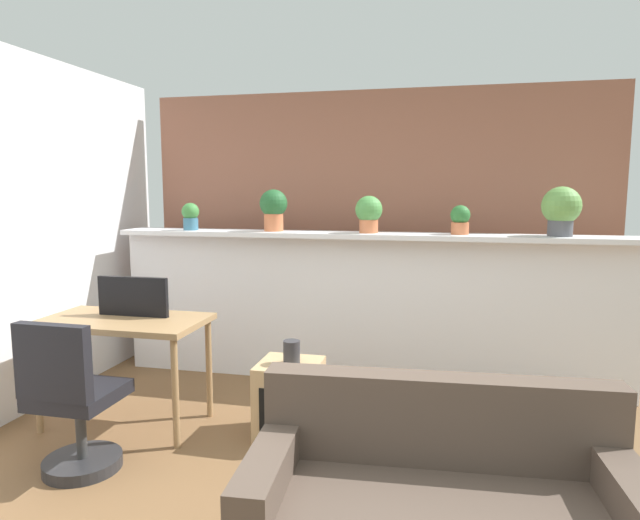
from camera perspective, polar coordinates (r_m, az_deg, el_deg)
name	(u,v)px	position (r m, az deg, el deg)	size (l,w,h in m)	color
ground_plane	(304,518)	(3.00, -1.73, -25.28)	(12.00, 12.00, 0.00)	brown
divider_wall	(364,311)	(4.60, 4.56, -5.26)	(4.20, 0.16, 1.23)	silver
plant_shelf	(364,235)	(4.46, 4.56, 2.58)	(4.20, 0.36, 0.04)	silver
brick_wall_behind	(374,229)	(5.10, 5.61, 3.21)	(4.20, 0.10, 2.50)	#935B47
potted_plant_0	(191,216)	(4.87, -13.32, 4.50)	(0.15, 0.15, 0.24)	#386B84
potted_plant_1	(274,208)	(4.65, -4.86, 5.44)	(0.23, 0.23, 0.35)	#C66B42
potted_plant_2	(369,213)	(4.46, 5.10, 4.94)	(0.22, 0.22, 0.30)	#C66B42
potted_plant_3	(460,219)	(4.43, 14.38, 4.11)	(0.15, 0.15, 0.23)	#C66B42
potted_plant_4	(561,209)	(4.50, 23.80, 4.89)	(0.29, 0.29, 0.37)	#4C4C51
desk	(124,330)	(3.98, -19.72, -6.92)	(1.10, 0.60, 0.75)	#99754C
tv_monitor	(133,296)	(3.98, -18.88, -3.61)	(0.51, 0.04, 0.27)	black
office_chair	(73,409)	(3.49, -24.33, -13.92)	(0.44, 0.45, 0.91)	#262628
side_cube_shelf	(290,400)	(3.70, -3.19, -14.33)	(0.40, 0.41, 0.50)	tan
vase_on_shelf	(292,352)	(3.58, -2.97, -9.55)	(0.11, 0.11, 0.15)	#2D2D33
couch	(440,519)	(2.52, 12.37, -24.80)	(1.61, 0.86, 0.80)	brown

